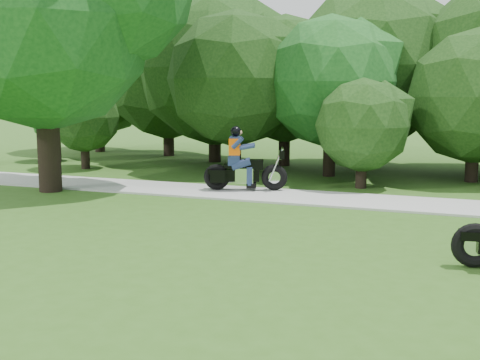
# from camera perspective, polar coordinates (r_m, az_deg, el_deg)

# --- Properties ---
(ground) EXTENTS (100.00, 100.00, 0.00)m
(ground) POSITION_cam_1_polar(r_m,az_deg,el_deg) (8.92, 11.93, -11.58)
(ground) COLOR #315919
(ground) RESTS_ON ground
(walkway) EXTENTS (60.00, 2.20, 0.06)m
(walkway) POSITION_cam_1_polar(r_m,az_deg,el_deg) (16.62, 16.15, -2.24)
(walkway) COLOR #ACACA7
(walkway) RESTS_ON ground
(tree_line) EXTENTS (40.45, 12.42, 7.13)m
(tree_line) POSITION_cam_1_polar(r_m,az_deg,el_deg) (23.02, 21.56, 9.30)
(tree_line) COLOR black
(tree_line) RESTS_ON ground
(touring_motorcycle) EXTENTS (2.46, 1.31, 1.92)m
(touring_motorcycle) POSITION_cam_1_polar(r_m,az_deg,el_deg) (17.96, 0.02, 1.24)
(touring_motorcycle) COLOR black
(touring_motorcycle) RESTS_ON walkway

